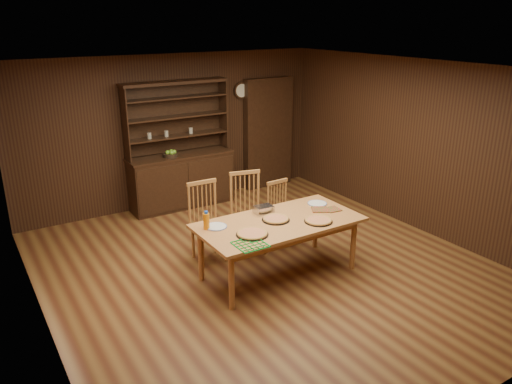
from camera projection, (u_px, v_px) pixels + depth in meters
floor at (267, 268)px, 6.67m from camera, size 6.00×6.00×0.00m
room_shell at (268, 154)px, 6.14m from camera, size 6.00×6.00×6.00m
china_hutch at (181, 173)px, 8.67m from camera, size 1.84×0.52×2.17m
doorway at (268, 133)px, 9.59m from camera, size 1.00×0.18×2.10m
wall_clock at (241, 90)px, 9.07m from camera, size 0.30×0.05×0.30m
dining_table at (279, 226)px, 6.29m from camera, size 2.08×1.04×0.75m
chair_left at (206, 218)px, 6.78m from camera, size 0.46×0.44×1.09m
chair_center at (247, 209)px, 7.03m from camera, size 0.56×0.54×1.14m
chair_right at (281, 210)px, 7.33m from camera, size 0.40×0.38×0.93m
pizza_left at (252, 234)px, 5.86m from camera, size 0.38×0.38×0.04m
pizza_right at (318, 220)px, 6.24m from camera, size 0.36×0.36×0.04m
pizza_center at (276, 219)px, 6.28m from camera, size 0.35×0.35×0.04m
cooling_rack at (250, 244)px, 5.61m from camera, size 0.43×0.43×0.02m
plate_left at (216, 227)px, 6.08m from camera, size 0.27×0.27×0.02m
plate_right at (317, 203)px, 6.83m from camera, size 0.27×0.27×0.02m
foil_dish at (264, 209)px, 6.51m from camera, size 0.25×0.19×0.10m
juice_bottle at (206, 221)px, 6.00m from camera, size 0.08×0.08×0.23m
pot_holder_a at (332, 209)px, 6.62m from camera, size 0.21×0.21×0.01m
pot_holder_b at (320, 209)px, 6.62m from camera, size 0.29×0.29×0.02m
fruit_bowl at (171, 154)px, 8.39m from camera, size 0.26×0.26×0.12m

